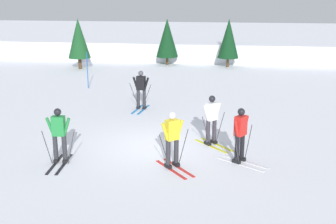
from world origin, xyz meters
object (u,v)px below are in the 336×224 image
Objects in this scene: conifer_far_left at (167,38)px; trail_marker_pole at (87,71)px; skier_red at (240,134)px; conifer_far_centre at (79,38)px; skier_white at (212,119)px; conifer_far_right at (229,39)px; skier_green at (59,134)px; skier_black at (141,89)px; skier_yellow at (172,138)px.

trail_marker_pole is at bearing -111.10° from conifer_far_left.
conifer_far_centre is (-10.26, 15.05, 1.11)m from skier_red.
skier_white is 16.52m from conifer_far_left.
conifer_far_centre reaches higher than trail_marker_pole.
conifer_far_right is at bearing 91.55° from skier_red.
trail_marker_pole is at bearing 129.87° from skier_red.
conifer_far_right is 0.98× the size of conifer_far_centre.
conifer_far_left is (3.14, 8.13, 0.93)m from trail_marker_pole.
skier_red is 12.24m from trail_marker_pole.
skier_red and skier_white have the same top height.
skier_green is 1.00× the size of skier_red.
trail_marker_pole reaches higher than skier_green.
conifer_far_left reaches higher than skier_black.
skier_red is 2.09m from skier_yellow.
skier_yellow is at bearing -116.15° from skier_white.
conifer_far_right is at bearing 46.37° from trail_marker_pole.
conifer_far_centre is (-8.28, 15.72, 1.11)m from skier_yellow.
skier_green is 1.00× the size of skier_white.
skier_yellow is (-1.97, -0.67, 0.00)m from skier_red.
skier_red and skier_black have the same top height.
skier_black is 12.13m from conifer_far_right.
skier_red is 18.24m from conifer_far_centre.
conifer_far_left reaches higher than trail_marker_pole.
skier_white is (-0.92, 1.47, -0.00)m from skier_red.
skier_red is 1.74m from skier_white.
skier_yellow is 1.00× the size of skier_black.
skier_green is at bearing -105.36° from conifer_far_right.
skier_green is 1.00× the size of skier_black.
skier_green is 5.00m from skier_white.
trail_marker_pole is 0.60× the size of conifer_far_left.
skier_white is 0.89× the size of trail_marker_pole.
skier_yellow is at bearing -70.73° from skier_black.
skier_white is at bearing -51.99° from skier_black.
skier_green and skier_black have the same top height.
conifer_far_centre reaches higher than skier_white.
conifer_far_left is (-4.71, 17.53, 0.97)m from skier_red.
skier_green is at bearing -76.41° from trail_marker_pole.
conifer_far_left is (-0.53, 11.88, 0.97)m from skier_black.
skier_black is 0.53× the size of conifer_far_right.
skier_green is 0.53× the size of conifer_far_left.
conifer_far_centre is at bearing -155.93° from conifer_far_left.
conifer_far_centre reaches higher than conifer_far_right.
conifer_far_centre is at bearing -167.93° from conifer_far_right.
conifer_far_centre reaches higher than conifer_far_left.
conifer_far_left is 0.96× the size of conifer_far_centre.
conifer_far_right reaches higher than trail_marker_pole.
skier_red is at bearing -57.94° from skier_white.
skier_red is at bearing 8.23° from skier_green.
conifer_far_centre reaches higher than skier_red.
conifer_far_right reaches higher than skier_red.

